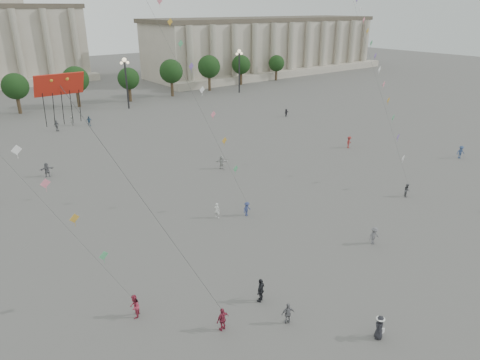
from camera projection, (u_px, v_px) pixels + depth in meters
ground at (327, 297)px, 32.45m from camera, size 360.00×360.00×0.00m
hall_east at (268, 46)px, 140.55m from camera, size 84.00×26.22×17.20m
tree_row at (42, 85)px, 87.77m from camera, size 137.12×5.12×8.00m
lamp_post_mid_east at (126, 74)px, 89.59m from camera, size 2.00×0.90×10.65m
lamp_post_far_east at (239, 63)px, 106.49m from camera, size 2.00×0.90×10.65m
person_crowd_0 at (89, 121)px, 78.50m from camera, size 1.10×0.52×1.82m
person_crowd_4 at (72, 121)px, 78.88m from camera, size 1.30×1.64×1.74m
person_crowd_6 at (374, 236)px, 39.38m from camera, size 1.18×0.76×1.73m
person_crowd_7 at (222, 162)px, 57.75m from camera, size 1.76×1.41×1.88m
person_crowd_8 at (349, 142)px, 66.32m from camera, size 1.34×1.00×1.85m
person_crowd_9 at (286, 113)px, 85.34m from camera, size 1.50×0.84×1.54m
person_crowd_12 at (47, 170)px, 55.05m from camera, size 1.80×0.75×1.89m
person_crowd_13 at (217, 210)px, 44.35m from camera, size 0.62×0.72×1.67m
person_crowd_14 at (461, 152)px, 61.74m from camera, size 1.40×1.18×1.87m
person_crowd_16 at (57, 126)px, 75.27m from camera, size 1.23×0.92×1.95m
tourist_0 at (223, 319)px, 28.84m from camera, size 1.08×0.55×1.76m
tourist_3 at (288, 313)px, 29.50m from camera, size 1.03×0.71×1.62m
tourist_4 at (261, 290)px, 31.66m from camera, size 1.23×0.94×1.94m
kite_flyer_0 at (135, 306)px, 30.04m from camera, size 1.07×1.11×1.80m
kite_flyer_1 at (247, 209)px, 44.78m from camera, size 1.11×0.78×1.57m
kite_flyer_2 at (407, 190)px, 49.35m from camera, size 0.96×0.96×1.57m
hat_person at (379, 327)px, 28.13m from camera, size 1.00×0.96×1.73m
dragon_kite at (64, 102)px, 19.81m from camera, size 4.99×1.04×17.46m
kite_train_east at (360, 13)px, 65.81m from camera, size 27.78×37.88×58.31m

